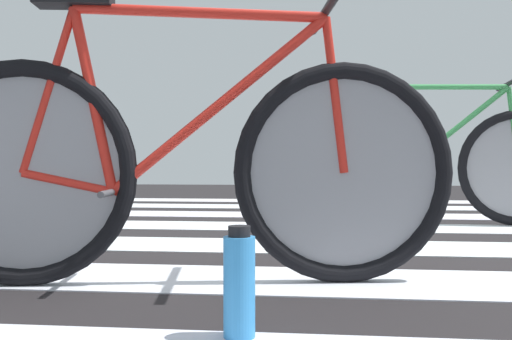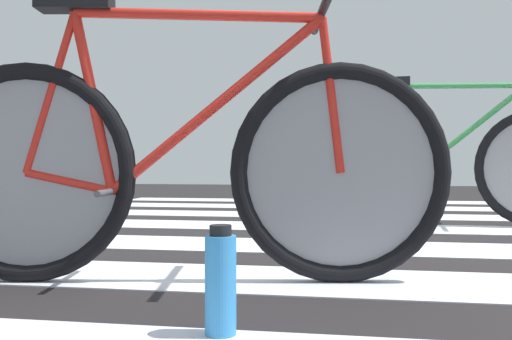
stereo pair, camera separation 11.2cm
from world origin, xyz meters
The scene contains 5 objects.
ground centered at (0.00, 0.00, 0.01)m, with size 18.00×14.00×0.02m.
crosswalk_markings centered at (0.02, 0.28, 0.02)m, with size 5.44×5.77×0.00m.
bicycle_1_of_2 centered at (-0.91, -0.93, 0.41)m, with size 1.72×0.53×0.93m.
bicycle_2_of_2 centered at (0.24, 0.92, 0.41)m, with size 1.73×0.52×0.93m.
water_bottle centered at (-0.66, -1.45, 0.14)m, with size 0.07×0.07×0.25m.
Camera 2 is at (-0.38, -2.64, 0.41)m, focal length 38.44 mm.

